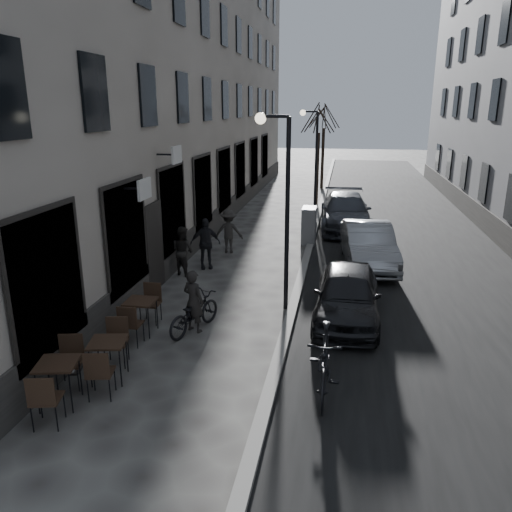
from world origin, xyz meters
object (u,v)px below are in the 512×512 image
(car_far, at_px, (345,212))
(car_mid, at_px, (368,245))
(bicycle, at_px, (194,313))
(streetlamp_near, at_px, (281,192))
(pedestrian_near, at_px, (183,251))
(car_near, at_px, (347,294))
(bistro_set_a, at_px, (59,379))
(tree_near, at_px, (319,118))
(sign_board, at_px, (70,347))
(tree_far, at_px, (324,116))
(pedestrian_mid, at_px, (229,231))
(utility_cabinet, at_px, (309,226))
(streetlamp_far, at_px, (313,151))
(moped, at_px, (324,362))
(bistro_set_b, at_px, (109,356))
(bistro_set_c, at_px, (141,313))
(pedestrian_far, at_px, (205,243))

(car_far, bearing_deg, car_mid, -84.41)
(bicycle, bearing_deg, streetlamp_near, -114.13)
(car_far, bearing_deg, pedestrian_near, -127.79)
(pedestrian_near, distance_m, car_near, 5.87)
(bistro_set_a, distance_m, bicycle, 3.74)
(tree_near, height_order, sign_board, tree_near)
(tree_near, xyz_separation_m, tree_far, (0.00, 6.00, 0.00))
(tree_near, distance_m, pedestrian_mid, 11.04)
(car_near, bearing_deg, tree_near, 97.76)
(utility_cabinet, bearing_deg, sign_board, -110.67)
(sign_board, bearing_deg, tree_far, 68.98)
(streetlamp_far, relative_size, moped, 2.37)
(car_far, xyz_separation_m, moped, (-0.31, -13.57, -0.12))
(tree_near, distance_m, bicycle, 17.41)
(streetlamp_far, height_order, bistro_set_b, streetlamp_far)
(bistro_set_b, relative_size, car_far, 0.33)
(streetlamp_far, xyz_separation_m, pedestrian_near, (-3.43, -9.75, -2.36))
(bistro_set_c, relative_size, car_far, 0.32)
(pedestrian_far, bearing_deg, bistro_set_a, -117.37)
(pedestrian_mid, height_order, car_near, pedestrian_mid)
(streetlamp_near, relative_size, pedestrian_mid, 3.16)
(bicycle, distance_m, pedestrian_far, 4.94)
(pedestrian_mid, xyz_separation_m, moped, (3.92, -8.99, -0.16))
(car_near, bearing_deg, sign_board, -146.72)
(tree_far, xyz_separation_m, bistro_set_a, (-3.40, -26.22, -4.15))
(streetlamp_far, relative_size, sign_board, 4.41)
(utility_cabinet, distance_m, car_far, 3.10)
(tree_near, relative_size, car_mid, 1.30)
(bicycle, height_order, car_mid, car_mid)
(pedestrian_mid, bearing_deg, bistro_set_c, 77.84)
(bistro_set_c, bearing_deg, car_mid, 47.84)
(utility_cabinet, relative_size, car_far, 0.28)
(tree_far, height_order, utility_cabinet, tree_far)
(tree_far, bearing_deg, streetlamp_far, -90.46)
(bistro_set_a, bearing_deg, utility_cabinet, 60.52)
(tree_far, relative_size, moped, 2.66)
(tree_far, distance_m, bistro_set_c, 23.69)
(bistro_set_c, distance_m, car_near, 5.11)
(car_near, xyz_separation_m, car_far, (-0.11, 10.01, 0.09))
(streetlamp_near, xyz_separation_m, tree_near, (0.07, 15.00, 1.50))
(car_mid, bearing_deg, car_near, -104.07)
(streetlamp_far, xyz_separation_m, bistro_set_c, (-3.05, -14.11, -2.65))
(car_near, bearing_deg, streetlamp_far, 99.59)
(streetlamp_near, relative_size, pedestrian_far, 2.96)
(tree_near, bearing_deg, streetlamp_far, -91.38)
(tree_near, distance_m, pedestrian_near, 13.77)
(tree_near, distance_m, bistro_set_c, 17.88)
(car_mid, bearing_deg, bistro_set_a, -127.24)
(tree_near, xyz_separation_m, pedestrian_near, (-3.50, -12.75, -3.87))
(moped, bearing_deg, sign_board, 178.91)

